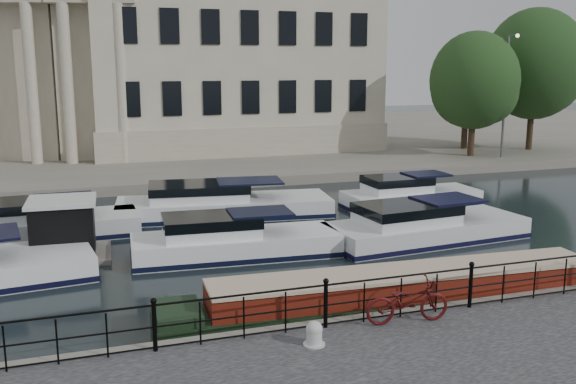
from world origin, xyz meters
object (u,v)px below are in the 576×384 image
at_px(mooring_bollard, 314,334).
at_px(harbour_hut, 64,232).
at_px(narrowboat, 407,299).
at_px(bicycle, 407,301).

distance_m(mooring_bollard, harbour_hut, 11.84).
bearing_deg(narrowboat, mooring_bollard, -144.42).
distance_m(bicycle, harbour_hut, 12.84).
relative_size(mooring_bollard, narrowboat, 0.04).
bearing_deg(narrowboat, bicycle, -116.45).
distance_m(narrowboat, harbour_hut, 12.20).
bearing_deg(bicycle, mooring_bollard, 105.97).
height_order(mooring_bollard, narrowboat, narrowboat).
height_order(bicycle, mooring_bollard, bicycle).
bearing_deg(mooring_bollard, harbour_hut, 116.64).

